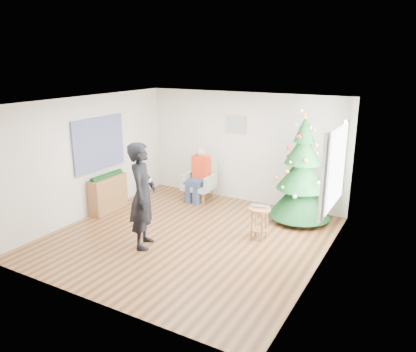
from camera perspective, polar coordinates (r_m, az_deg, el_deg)
The scene contains 19 objects.
floor at distance 7.97m, azimuth -2.77°, elevation -8.58°, with size 5.00×5.00×0.00m, color brown.
ceiling at distance 7.27m, azimuth -3.05°, elevation 10.35°, with size 5.00×5.00×0.00m, color white.
wall_back at distance 9.66m, azimuth 5.02°, elevation 3.99°, with size 5.00×5.00×0.00m, color silver.
wall_front at distance 5.68m, azimuth -16.51°, elevation -5.61°, with size 5.00×5.00×0.00m, color silver.
wall_left at distance 9.06m, azimuth -16.43°, elevation 2.55°, with size 5.00×5.00×0.00m, color silver.
wall_right at distance 6.59m, azimuth 15.85°, elevation -2.49°, with size 5.00×5.00×0.00m, color silver.
window_panel at distance 7.48m, azimuth 17.61°, elevation 1.19°, with size 0.04×1.30×1.40m, color white.
curtains at distance 7.49m, azimuth 17.38°, elevation 1.22°, with size 0.05×1.75×1.50m.
christmas_tree at distance 8.61m, azimuth 13.06°, elevation 0.37°, with size 1.29×1.29×2.33m.
stool at distance 7.83m, azimuth 7.19°, elevation -6.60°, with size 0.42×0.42×0.63m.
laptop at distance 7.71m, azimuth 7.27°, elevation -4.37°, with size 0.35×0.22×0.03m, color silver.
armchair at distance 9.86m, azimuth -1.17°, elevation -1.33°, with size 0.76×0.69×0.99m.
seated_person at distance 9.73m, azimuth -1.33°, elevation 0.27°, with size 0.42×0.60×1.30m.
standing_man at distance 7.36m, azimuth -9.19°, elevation -2.75°, with size 0.71×0.47×1.95m, color black.
game_controller at distance 7.11m, azimuth -8.14°, elevation -0.62°, with size 0.04×0.13×0.04m, color white.
console at distance 9.41m, azimuth -13.88°, elevation -2.47°, with size 0.30×1.00×0.80m, color brown.
garland at distance 9.29m, azimuth -14.05°, elevation -0.01°, with size 0.14×0.14×0.90m, color black.
tapestry at distance 9.19m, azimuth -15.05°, elevation 4.44°, with size 0.03×1.50×1.15m, color black.
framed_picture at distance 9.61m, azimuth 3.92°, elevation 7.28°, with size 0.52×0.05×0.42m.
Camera 1 is at (3.87, -6.11, 3.36)m, focal length 35.00 mm.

